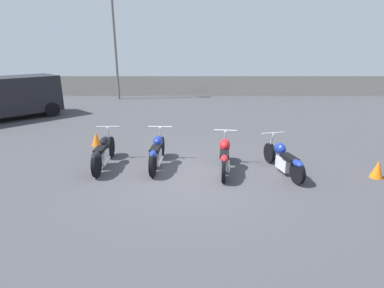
# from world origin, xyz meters

# --- Properties ---
(ground_plane) EXTENTS (60.00, 60.00, 0.00)m
(ground_plane) POSITION_xyz_m (0.00, 0.00, 0.00)
(ground_plane) COLOR #424247
(fence_back) EXTENTS (40.00, 0.04, 1.38)m
(fence_back) POSITION_xyz_m (0.00, 14.16, 0.69)
(fence_back) COLOR #9E998E
(fence_back) RESTS_ON ground_plane
(light_pole_left) EXTENTS (0.70, 0.35, 8.16)m
(light_pole_left) POSITION_xyz_m (-4.88, 12.78, 4.77)
(light_pole_left) COLOR slate
(light_pole_left) RESTS_ON ground_plane
(motorcycle_slot_0) EXTENTS (0.68, 2.15, 1.02)m
(motorcycle_slot_0) POSITION_xyz_m (-2.49, 0.69, 0.43)
(motorcycle_slot_0) COLOR black
(motorcycle_slot_0) RESTS_ON ground_plane
(motorcycle_slot_1) EXTENTS (0.72, 2.09, 1.04)m
(motorcycle_slot_1) POSITION_xyz_m (-0.96, 0.69, 0.44)
(motorcycle_slot_1) COLOR black
(motorcycle_slot_1) RESTS_ON ground_plane
(motorcycle_slot_2) EXTENTS (0.65, 2.04, 1.03)m
(motorcycle_slot_2) POSITION_xyz_m (0.93, 0.35, 0.46)
(motorcycle_slot_2) COLOR black
(motorcycle_slot_2) RESTS_ON ground_plane
(motorcycle_slot_3) EXTENTS (0.79, 2.08, 0.95)m
(motorcycle_slot_3) POSITION_xyz_m (2.52, 0.25, 0.40)
(motorcycle_slot_3) COLOR black
(motorcycle_slot_3) RESTS_ON ground_plane
(parked_van) EXTENTS (4.79, 4.88, 1.98)m
(parked_van) POSITION_xyz_m (-8.88, 6.68, 1.11)
(parked_van) COLOR black
(parked_van) RESTS_ON ground_plane
(traffic_cone_near) EXTENTS (0.32, 0.32, 0.47)m
(traffic_cone_near) POSITION_xyz_m (4.90, -0.07, 0.23)
(traffic_cone_near) COLOR orange
(traffic_cone_near) RESTS_ON ground_plane
(traffic_cone_far) EXTENTS (0.34, 0.34, 0.48)m
(traffic_cone_far) POSITION_xyz_m (-3.31, 2.67, 0.24)
(traffic_cone_far) COLOR orange
(traffic_cone_far) RESTS_ON ground_plane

